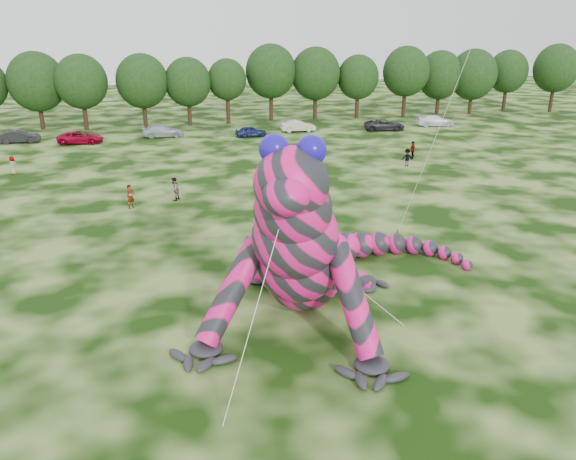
{
  "coord_description": "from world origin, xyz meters",
  "views": [
    {
      "loc": [
        -9.61,
        -20.48,
        12.38
      ],
      "look_at": [
        -4.04,
        2.15,
        4.0
      ],
      "focal_mm": 35.0,
      "sensor_mm": 36.0,
      "label": 1
    }
  ],
  "objects_px": {
    "spectator_0": "(131,196)",
    "tree_7": "(143,91)",
    "car_5": "(298,126)",
    "car_1": "(19,137)",
    "tree_11": "(315,83)",
    "tree_8": "(188,92)",
    "car_2": "(81,138)",
    "spectator_5": "(315,183)",
    "tree_5": "(38,91)",
    "tree_10": "(271,83)",
    "spectator_1": "(174,189)",
    "inflatable_gecko": "(308,213)",
    "spectator_2": "(407,158)",
    "car_7": "(435,121)",
    "car_6": "(384,125)",
    "tree_9": "(227,91)",
    "tree_17": "(555,78)",
    "spectator_3": "(413,150)",
    "tree_15": "(473,82)",
    "tree_12": "(358,87)",
    "spectator_4": "(13,165)",
    "tree_13": "(405,82)",
    "car_4": "(251,131)",
    "tree_16": "(507,81)",
    "car_3": "(163,131)",
    "tree_6": "(82,92)",
    "tree_14": "(439,83)"
  },
  "relations": [
    {
      "from": "car_2",
      "to": "spectator_5",
      "type": "relative_size",
      "value": 2.85
    },
    {
      "from": "inflatable_gecko",
      "to": "spectator_2",
      "type": "relative_size",
      "value": 10.6
    },
    {
      "from": "tree_13",
      "to": "spectator_5",
      "type": "distance_m",
      "value": 44.14
    },
    {
      "from": "spectator_1",
      "to": "car_7",
      "type": "bearing_deg",
      "value": 161.07
    },
    {
      "from": "inflatable_gecko",
      "to": "spectator_1",
      "type": "bearing_deg",
      "value": 130.07
    },
    {
      "from": "spectator_0",
      "to": "tree_7",
      "type": "bearing_deg",
      "value": 48.97
    },
    {
      "from": "tree_16",
      "to": "spectator_3",
      "type": "xyz_separation_m",
      "value": [
        -29.44,
        -28.48,
        -3.82
      ]
    },
    {
      "from": "tree_5",
      "to": "car_7",
      "type": "xyz_separation_m",
      "value": [
        50.91,
        -9.96,
        -4.17
      ]
    },
    {
      "from": "inflatable_gecko",
      "to": "tree_17",
      "type": "xyz_separation_m",
      "value": [
        54.81,
        53.52,
        0.75
      ]
    },
    {
      "from": "spectator_4",
      "to": "car_5",
      "type": "bearing_deg",
      "value": -95.68
    },
    {
      "from": "car_3",
      "to": "spectator_4",
      "type": "bearing_deg",
      "value": 138.8
    },
    {
      "from": "tree_9",
      "to": "car_3",
      "type": "distance_m",
      "value": 12.98
    },
    {
      "from": "spectator_3",
      "to": "car_2",
      "type": "bearing_deg",
      "value": -113.9
    },
    {
      "from": "tree_11",
      "to": "tree_8",
      "type": "bearing_deg",
      "value": -176.16
    },
    {
      "from": "car_4",
      "to": "spectator_0",
      "type": "height_order",
      "value": "spectator_0"
    },
    {
      "from": "tree_7",
      "to": "car_1",
      "type": "distance_m",
      "value": 16.59
    },
    {
      "from": "car_6",
      "to": "spectator_2",
      "type": "bearing_deg",
      "value": 172.94
    },
    {
      "from": "tree_6",
      "to": "tree_11",
      "type": "height_order",
      "value": "tree_11"
    },
    {
      "from": "car_2",
      "to": "spectator_4",
      "type": "height_order",
      "value": "spectator_4"
    },
    {
      "from": "tree_5",
      "to": "car_3",
      "type": "distance_m",
      "value": 18.29
    },
    {
      "from": "tree_7",
      "to": "car_5",
      "type": "xyz_separation_m",
      "value": [
        18.84,
        -8.08,
        -4.02
      ]
    },
    {
      "from": "tree_15",
      "to": "car_4",
      "type": "relative_size",
      "value": 2.57
    },
    {
      "from": "car_7",
      "to": "spectator_1",
      "type": "bearing_deg",
      "value": 137.86
    },
    {
      "from": "tree_11",
      "to": "car_2",
      "type": "distance_m",
      "value": 33.37
    },
    {
      "from": "tree_11",
      "to": "car_2",
      "type": "relative_size",
      "value": 2.01
    },
    {
      "from": "tree_5",
      "to": "tree_12",
      "type": "xyz_separation_m",
      "value": [
        43.14,
        -0.7,
        -0.41
      ]
    },
    {
      "from": "tree_12",
      "to": "spectator_4",
      "type": "distance_m",
      "value": 48.58
    },
    {
      "from": "spectator_3",
      "to": "spectator_0",
      "type": "relative_size",
      "value": 0.98
    },
    {
      "from": "tree_8",
      "to": "tree_12",
      "type": "xyz_separation_m",
      "value": [
        24.23,
        0.75,
        0.01
      ]
    },
    {
      "from": "tree_9",
      "to": "spectator_4",
      "type": "relative_size",
      "value": 5.28
    },
    {
      "from": "inflatable_gecko",
      "to": "spectator_5",
      "type": "xyz_separation_m",
      "value": [
        5.59,
        17.44,
        -3.51
      ]
    },
    {
      "from": "spectator_3",
      "to": "tree_9",
      "type": "bearing_deg",
      "value": -148.71
    },
    {
      "from": "spectator_1",
      "to": "spectator_3",
      "type": "relative_size",
      "value": 1.04
    },
    {
      "from": "spectator_3",
      "to": "spectator_5",
      "type": "xyz_separation_m",
      "value": [
        -13.28,
        -10.3,
        0.02
      ]
    },
    {
      "from": "tree_5",
      "to": "tree_8",
      "type": "bearing_deg",
      "value": -4.39
    },
    {
      "from": "tree_8",
      "to": "tree_14",
      "type": "xyz_separation_m",
      "value": [
        37.68,
        1.74,
        0.23
      ]
    },
    {
      "from": "tree_6",
      "to": "spectator_5",
      "type": "height_order",
      "value": "tree_6"
    },
    {
      "from": "tree_15",
      "to": "car_1",
      "type": "relative_size",
      "value": 2.18
    },
    {
      "from": "tree_9",
      "to": "car_7",
      "type": "bearing_deg",
      "value": -18.36
    },
    {
      "from": "car_4",
      "to": "spectator_2",
      "type": "relative_size",
      "value": 2.26
    },
    {
      "from": "tree_10",
      "to": "spectator_1",
      "type": "xyz_separation_m",
      "value": [
        -15.57,
        -37.06,
        -4.36
      ]
    },
    {
      "from": "tree_6",
      "to": "spectator_4",
      "type": "xyz_separation_m",
      "value": [
        -4.29,
        -23.34,
        -3.92
      ]
    },
    {
      "from": "spectator_0",
      "to": "car_5",
      "type": "bearing_deg",
      "value": 15.66
    },
    {
      "from": "tree_8",
      "to": "tree_16",
      "type": "bearing_deg",
      "value": 2.75
    },
    {
      "from": "inflatable_gecko",
      "to": "spectator_3",
      "type": "distance_m",
      "value": 33.74
    },
    {
      "from": "tree_10",
      "to": "inflatable_gecko",
      "type": "bearing_deg",
      "value": -100.48
    },
    {
      "from": "tree_17",
      "to": "spectator_3",
      "type": "distance_m",
      "value": 44.43
    },
    {
      "from": "tree_13",
      "to": "tree_15",
      "type": "xyz_separation_m",
      "value": [
        11.34,
        0.64,
        -0.25
      ]
    },
    {
      "from": "car_6",
      "to": "spectator_1",
      "type": "xyz_separation_m",
      "value": [
        -27.92,
        -25.36,
        0.17
      ]
    },
    {
      "from": "tree_14",
      "to": "car_7",
      "type": "relative_size",
      "value": 1.87
    }
  ]
}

